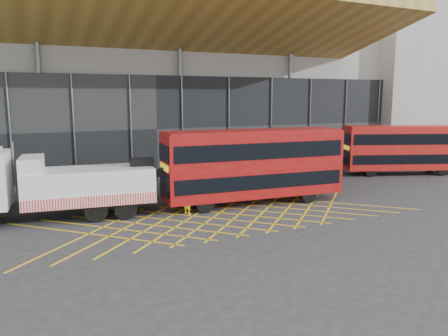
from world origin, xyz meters
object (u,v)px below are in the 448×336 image
worker (187,199)px  bus_second (404,147)px  recovery_truck (50,185)px  bus_towed (254,163)px

worker → bus_second: bearing=-102.2°
recovery_truck → bus_second: 27.71m
recovery_truck → bus_second: (27.62, 2.19, 0.36)m
worker → bus_towed: bearing=-105.3°
recovery_truck → bus_towed: bus_towed is taller
recovery_truck → bus_towed: (11.40, -1.31, 0.59)m
recovery_truck → bus_towed: bearing=0.0°
bus_towed → bus_second: bus_towed is taller
bus_second → worker: (-20.75, -4.15, -1.41)m
recovery_truck → bus_towed: size_ratio=1.06×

